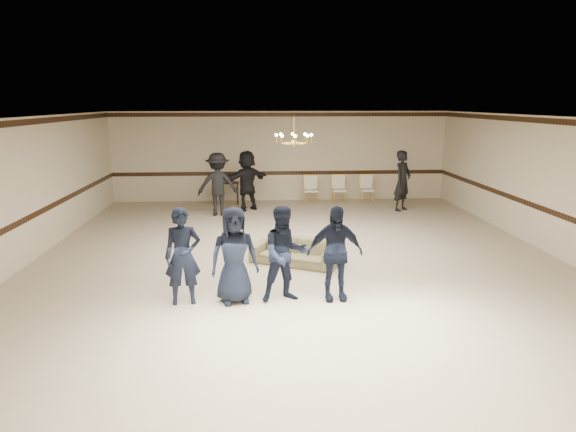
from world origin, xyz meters
name	(u,v)px	position (x,y,z in m)	size (l,w,h in m)	color
room	(297,190)	(0.00, 0.00, 1.60)	(12.01, 14.01, 3.21)	#B5A68B
chair_rail	(281,173)	(0.00, 6.99, 1.00)	(12.00, 0.02, 0.14)	#341E0F
crown_molding	(280,115)	(0.00, 6.99, 3.08)	(12.00, 0.02, 0.14)	#341E0F
chandelier	(294,130)	(0.00, 1.00, 2.88)	(0.94, 0.94, 0.89)	gold
boy_a	(183,256)	(-2.23, -2.50, 0.87)	(0.63, 0.42, 1.74)	black
boy_b	(234,255)	(-1.33, -2.50, 0.87)	(0.85, 0.55, 1.74)	black
boy_c	(285,254)	(-0.43, -2.50, 0.87)	(0.85, 0.66, 1.74)	black
boy_d	(335,253)	(0.47, -2.50, 0.87)	(1.02, 0.42, 1.74)	black
settee	(295,251)	(-0.08, -0.40, 0.28)	(1.94, 0.76, 0.57)	#77734F
adult_left	(218,184)	(-2.10, 4.64, 0.99)	(1.28, 0.74, 1.98)	black
adult_mid	(247,181)	(-1.20, 5.34, 0.99)	(1.84, 0.59, 1.98)	black
adult_right	(403,181)	(3.90, 4.94, 0.99)	(0.72, 0.47, 1.98)	black
banquet_chair_left	(311,190)	(1.03, 6.23, 0.49)	(0.47, 0.47, 0.98)	#EFE3C9
banquet_chair_mid	(339,190)	(2.03, 6.23, 0.49)	(0.47, 0.47, 0.98)	#EFE3C9
banquet_chair_right	(367,189)	(3.03, 6.23, 0.49)	(0.47, 0.47, 0.98)	#EFE3C9
console_table	(226,193)	(-1.97, 6.43, 0.39)	(0.93, 0.39, 0.78)	black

